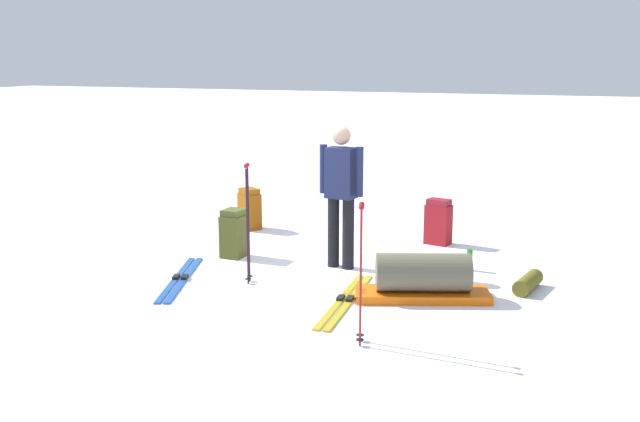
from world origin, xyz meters
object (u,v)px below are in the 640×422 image
Objects in this scene: skier_standing at (341,189)px; ski_pair_far at (345,300)px; backpack_large_dark at (438,222)px; backpack_small_spare at (250,209)px; ski_pair_near at (180,279)px; thermos_bottle at (469,260)px; gear_sled at (423,278)px; ski_poles_planted_far at (361,267)px; sleeping_mat_rolled at (528,283)px; ski_poles_planted_near at (248,217)px; backpack_bright at (234,234)px.

skier_standing reaches higher than ski_pair_far.
backpack_large_dark is (1.51, -0.86, -0.65)m from skier_standing.
backpack_large_dark is 1.02× the size of backpack_small_spare.
ski_pair_near is at bearing 137.57° from backpack_large_dark.
backpack_large_dark reaches higher than thermos_bottle.
backpack_small_spare is (-0.11, 2.76, -0.01)m from backpack_large_dark.
backpack_large_dark is 0.42× the size of gear_sled.
ski_pair_near is 1.31× the size of ski_poles_planted_far.
backpack_small_spare is 4.61m from ski_poles_planted_far.
gear_sled is 2.66× the size of sleeping_mat_rolled.
ski_poles_planted_near is (0.22, 1.22, 0.74)m from ski_pair_far.
thermos_bottle is at bearing -32.64° from ski_pair_far.
ski_pair_near is 1.14× the size of gear_sled.
ski_pair_near is at bearing -171.96° from backpack_small_spare.
backpack_large_dark is at bearing 29.08° from thermos_bottle.
sleeping_mat_rolled is (0.99, -3.74, 0.08)m from ski_pair_near.
thermos_bottle is (0.55, 0.72, 0.04)m from sleeping_mat_rolled.
ski_poles_planted_near is at bearing -144.56° from backpack_bright.
backpack_bright is at bearing 88.34° from sleeping_mat_rolled.
ski_poles_planted_near is (-2.45, 1.62, 0.45)m from backpack_large_dark.
ski_poles_planted_far is at bearing -178.72° from backpack_large_dark.
ski_poles_planted_near is at bearing 79.71° from ski_pair_far.
skier_standing reaches higher than backpack_large_dark.
backpack_large_dark is at bearing -55.96° from backpack_bright.
backpack_large_dark reaches higher than ski_pair_far.
backpack_large_dark reaches higher than sleeping_mat_rolled.
gear_sled reaches higher than sleeping_mat_rolled.
ski_pair_far is 2.21m from backpack_bright.
sleeping_mat_rolled is (-0.13, -2.19, -0.86)m from skier_standing.
ski_poles_planted_near is at bearing -77.21° from ski_pair_near.
ski_pair_near is 3.04× the size of sleeping_mat_rolled.
ski_poles_planted_far is 4.90× the size of thermos_bottle.
backpack_small_spare is (1.43, 0.49, -0.00)m from backpack_bright.
ski_poles_planted_far reaches higher than backpack_large_dark.
backpack_small_spare is at bearing 38.29° from ski_poles_planted_far.
backpack_small_spare is at bearing 69.42° from sleeping_mat_rolled.
ski_poles_planted_far is at bearing 168.68° from thermos_bottle.
ski_poles_planted_near reaches higher than ski_poles_planted_far.
backpack_bright is 0.45× the size of ski_poles_planted_near.
ski_pair_far is 3.29× the size of sleeping_mat_rolled.
thermos_bottle is (2.62, -0.52, -0.58)m from ski_poles_planted_far.
ski_poles_planted_far is 0.87× the size of gear_sled.
backpack_large_dark reaches higher than ski_pair_near.
backpack_small_spare reaches higher than gear_sled.
ski_poles_planted_far is at bearing -156.72° from skier_standing.
ski_poles_planted_near is (0.18, -0.78, 0.74)m from ski_pair_near.
sleeping_mat_rolled reaches higher than ski_pair_near.
backpack_large_dark is 2.75m from backpack_bright.
ski_poles_planted_near is (-0.94, 0.76, -0.20)m from skier_standing.
ski_pair_near is 2.78× the size of backpack_small_spare.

